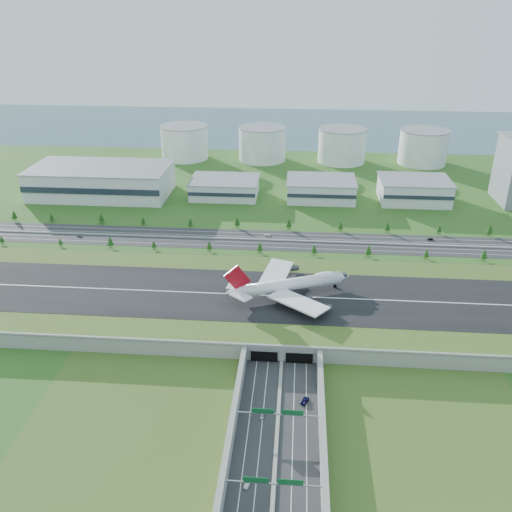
# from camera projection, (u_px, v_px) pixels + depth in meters

# --- Properties ---
(ground) EXTENTS (1200.00, 1200.00, 0.00)m
(ground) POSITION_uv_depth(u_px,v_px,m) (285.00, 309.00, 309.16)
(ground) COLOR #304D18
(ground) RESTS_ON ground
(airfield_deck) EXTENTS (520.00, 100.00, 9.20)m
(airfield_deck) POSITION_uv_depth(u_px,v_px,m) (285.00, 302.00, 307.29)
(airfield_deck) COLOR gray
(airfield_deck) RESTS_ON ground
(underpass_road) EXTENTS (38.80, 120.40, 8.00)m
(underpass_road) POSITION_uv_depth(u_px,v_px,m) (277.00, 429.00, 218.36)
(underpass_road) COLOR #28282B
(underpass_road) RESTS_ON ground
(sign_gantry_near) EXTENTS (38.70, 0.70, 9.80)m
(sign_gantry_near) POSITION_uv_depth(u_px,v_px,m) (278.00, 415.00, 220.77)
(sign_gantry_near) COLOR gray
(sign_gantry_near) RESTS_ON ground
(sign_gantry_far) EXTENTS (38.70, 0.70, 9.80)m
(sign_gantry_far) POSITION_uv_depth(u_px,v_px,m) (273.00, 484.00, 189.33)
(sign_gantry_far) COLOR gray
(sign_gantry_far) RESTS_ON ground
(north_expressway) EXTENTS (560.00, 36.00, 0.12)m
(north_expressway) POSITION_uv_depth(u_px,v_px,m) (289.00, 241.00, 394.47)
(north_expressway) COLOR #28282B
(north_expressway) RESTS_ON ground
(tree_row) EXTENTS (508.28, 48.70, 8.46)m
(tree_row) POSITION_uv_depth(u_px,v_px,m) (324.00, 236.00, 390.62)
(tree_row) COLOR #3D2819
(tree_row) RESTS_ON ground
(hangar_west) EXTENTS (120.00, 60.00, 25.00)m
(hangar_west) POSITION_uv_depth(u_px,v_px,m) (102.00, 181.00, 482.37)
(hangar_west) COLOR silver
(hangar_west) RESTS_ON ground
(hangar_mid_a) EXTENTS (58.00, 42.00, 15.00)m
(hangar_mid_a) POSITION_uv_depth(u_px,v_px,m) (225.00, 188.00, 480.98)
(hangar_mid_a) COLOR silver
(hangar_mid_a) RESTS_ON ground
(hangar_mid_b) EXTENTS (58.00, 42.00, 17.00)m
(hangar_mid_b) POSITION_uv_depth(u_px,v_px,m) (321.00, 189.00, 474.32)
(hangar_mid_b) COLOR silver
(hangar_mid_b) RESTS_ON ground
(hangar_mid_c) EXTENTS (58.00, 42.00, 19.00)m
(hangar_mid_c) POSITION_uv_depth(u_px,v_px,m) (414.00, 190.00, 468.03)
(hangar_mid_c) COLOR silver
(hangar_mid_c) RESTS_ON ground
(fuel_tank_a) EXTENTS (50.00, 50.00, 35.00)m
(fuel_tank_a) POSITION_uv_depth(u_px,v_px,m) (185.00, 142.00, 588.84)
(fuel_tank_a) COLOR silver
(fuel_tank_a) RESTS_ON ground
(fuel_tank_b) EXTENTS (50.00, 50.00, 35.00)m
(fuel_tank_b) POSITION_uv_depth(u_px,v_px,m) (262.00, 144.00, 582.61)
(fuel_tank_b) COLOR silver
(fuel_tank_b) RESTS_ON ground
(fuel_tank_c) EXTENTS (50.00, 50.00, 35.00)m
(fuel_tank_c) POSITION_uv_depth(u_px,v_px,m) (342.00, 146.00, 576.39)
(fuel_tank_c) COLOR silver
(fuel_tank_c) RESTS_ON ground
(fuel_tank_d) EXTENTS (50.00, 50.00, 35.00)m
(fuel_tank_d) POSITION_uv_depth(u_px,v_px,m) (423.00, 147.00, 570.17)
(fuel_tank_d) COLOR silver
(fuel_tank_d) RESTS_ON ground
(bay_water) EXTENTS (1200.00, 260.00, 0.06)m
(bay_water) POSITION_uv_depth(u_px,v_px,m) (297.00, 127.00, 740.33)
(bay_water) COLOR #365968
(bay_water) RESTS_ON ground
(boeing_747) EXTENTS (71.14, 65.96, 23.16)m
(boeing_747) POSITION_uv_depth(u_px,v_px,m) (290.00, 284.00, 304.93)
(boeing_747) COLOR white
(boeing_747) RESTS_ON airfield_deck
(car_0) EXTENTS (1.87, 4.22, 1.41)m
(car_0) POSITION_uv_depth(u_px,v_px,m) (262.00, 416.00, 229.11)
(car_0) COLOR silver
(car_0) RESTS_ON ground
(car_1) EXTENTS (2.98, 4.89, 1.52)m
(car_1) POSITION_uv_depth(u_px,v_px,m) (248.00, 483.00, 197.12)
(car_1) COLOR white
(car_1) RESTS_ON ground
(car_2) EXTENTS (4.55, 6.19, 1.56)m
(car_2) POSITION_uv_depth(u_px,v_px,m) (305.00, 401.00, 237.52)
(car_2) COLOR #0D0B3A
(car_2) RESTS_ON ground
(car_4) EXTENTS (4.29, 2.50, 1.37)m
(car_4) POSITION_uv_depth(u_px,v_px,m) (80.00, 236.00, 400.83)
(car_4) COLOR slate
(car_4) RESTS_ON ground
(car_5) EXTENTS (4.46, 2.01, 1.42)m
(car_5) POSITION_uv_depth(u_px,v_px,m) (430.00, 239.00, 395.65)
(car_5) COLOR black
(car_5) RESTS_ON ground
(car_7) EXTENTS (4.90, 2.30, 1.38)m
(car_7) POSITION_uv_depth(u_px,v_px,m) (267.00, 235.00, 402.45)
(car_7) COLOR white
(car_7) RESTS_ON ground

